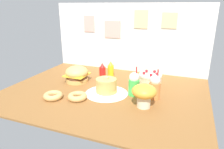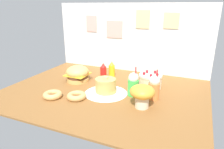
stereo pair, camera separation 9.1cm
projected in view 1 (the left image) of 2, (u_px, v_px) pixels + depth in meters
name	position (u px, v px, depth m)	size (l,w,h in m)	color
ground_plane	(105.00, 92.00, 2.50)	(2.38, 1.81, 0.02)	brown
back_wall	(128.00, 38.00, 3.12)	(2.38, 0.04, 1.02)	silver
doily_mat	(106.00, 93.00, 2.42)	(0.50, 0.50, 0.00)	white
burger	(77.00, 74.00, 2.76)	(0.30, 0.30, 0.22)	#DBA859
pancake_stack	(106.00, 87.00, 2.39)	(0.39, 0.39, 0.20)	white
layer_cake	(150.00, 81.00, 2.58)	(0.29, 0.29, 0.21)	beige
ketchup_bottle	(102.00, 72.00, 2.87)	(0.09, 0.09, 0.23)	red
mustard_bottle	(111.00, 70.00, 2.94)	(0.09, 0.09, 0.23)	yellow
cream_soda_cup	(134.00, 84.00, 2.34)	(0.13, 0.13, 0.34)	green
orange_float_cup	(155.00, 87.00, 2.26)	(0.13, 0.13, 0.34)	orange
donut_pink_glaze	(53.00, 96.00, 2.28)	(0.21, 0.21, 0.06)	tan
donut_chocolate	(77.00, 96.00, 2.26)	(0.21, 0.21, 0.06)	tan
mushroom_stool	(144.00, 93.00, 2.06)	(0.25, 0.25, 0.24)	beige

